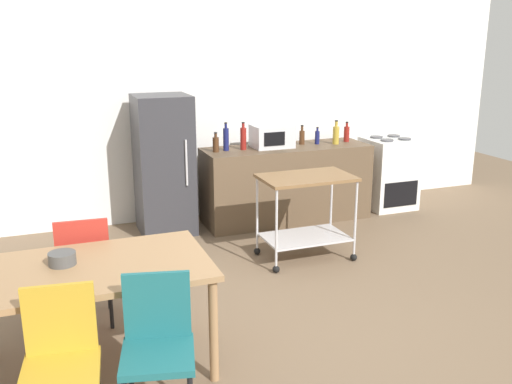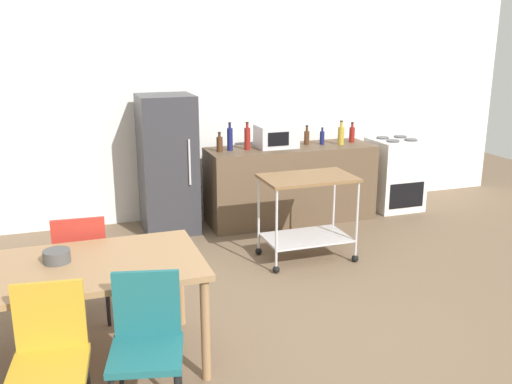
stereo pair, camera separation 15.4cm
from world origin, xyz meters
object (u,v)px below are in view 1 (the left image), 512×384
Objects in this scene: chair_teal at (158,342)px; chair_mustard at (61,358)px; bottle_soda at (216,144)px; refrigerator at (164,165)px; bottle_vinegar at (336,135)px; bottle_sesame_oil at (243,138)px; kitchen_cart at (306,203)px; bottle_wine at (347,134)px; dining_table at (92,277)px; bottle_hot_sauce at (317,137)px; microwave at (272,136)px; bottle_sparkling_water at (226,139)px; stove_oven at (388,173)px; chair_red at (84,263)px; fruit_bowl at (62,259)px; bottle_olive_oil at (302,137)px.

chair_mustard is at bearing -169.55° from chair_teal.
chair_teal is at bearing -112.51° from bottle_soda.
bottle_vinegar is at bearing -4.13° from refrigerator.
kitchen_cart is at bearing -80.03° from bottle_sesame_oil.
chair_teal is 4.46m from bottle_wine.
bottle_sesame_oil is (-0.22, 1.23, 0.46)m from kitchen_cart.
dining_table is 4.19m from bottle_wine.
bottle_wine is at bearing 2.52° from bottle_hot_sauce.
microwave is 1.00m from bottle_wine.
chair_mustard is at bearing -109.62° from dining_table.
kitchen_cart is at bearing -120.82° from bottle_hot_sauce.
bottle_sesame_oil is at bearing -4.70° from refrigerator.
dining_table is at bearing -124.29° from bottle_sparkling_water.
bottle_soda reaches higher than kitchen_cart.
bottle_wine is (1.36, 0.02, -0.03)m from bottle_sesame_oil.
refrigerator reaches higher than bottle_vinegar.
bottle_vinegar is (1.16, -0.07, -0.02)m from bottle_sesame_oil.
bottle_vinegar reaches higher than bottle_wine.
bottle_sesame_oil is (-1.99, 0.01, 0.58)m from stove_oven.
chair_teal is 3.50m from bottle_soda.
stove_oven is at bearing -150.59° from chair_red.
fruit_bowl is at bearing -135.19° from microwave.
bottle_hot_sauce is at bearing -143.03° from chair_red.
bottle_vinegar is (3.34, 3.12, 0.50)m from chair_mustard.
stove_oven is 2.85× the size of bottle_sparkling_water.
fruit_bowl is (-1.78, -2.43, -0.20)m from bottle_soda.
chair_teal is at bearing -117.31° from bottle_sesame_oil.
stove_oven is at bearing 0.22° from bottle_soda.
bottle_vinegar is (-0.83, -0.07, 0.56)m from stove_oven.
refrigerator reaches higher than chair_red.
bottle_hot_sauce is at bearing -0.66° from microwave.
kitchen_cart is 3.69× the size of bottle_wine.
microwave is (0.70, 0.03, 0.04)m from bottle_soda.
dining_table is 3.21m from bottle_sesame_oil.
refrigerator is at bearing 178.40° from stove_oven.
chair_mustard is at bearing 84.27° from chair_red.
fruit_bowl is (-3.06, -2.45, -0.19)m from bottle_hot_sauce.
bottle_olive_oil is at bearing 3.96° from bottle_soda.
refrigerator is at bearing 175.10° from bottle_sparkling_water.
chair_red is at bearing 90.84° from dining_table.
chair_red is 3.63m from bottle_vinegar.
refrigerator is 6.69× the size of bottle_olive_oil.
stove_oven is 2.27m from bottle_sparkling_water.
bottle_hot_sauce is (-1.04, 0.01, 0.53)m from stove_oven.
microwave is at bearing -136.76° from chair_red.
bottle_sesame_oil reaches higher than fruit_bowl.
chair_mustard is (-0.23, -0.66, -0.15)m from dining_table.
bottle_olive_oil is 0.19m from bottle_hot_sauce.
bottle_wine is (1.70, 0.04, 0.01)m from bottle_soda.
bottle_wine is (3.02, 3.24, 0.48)m from chair_teal.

